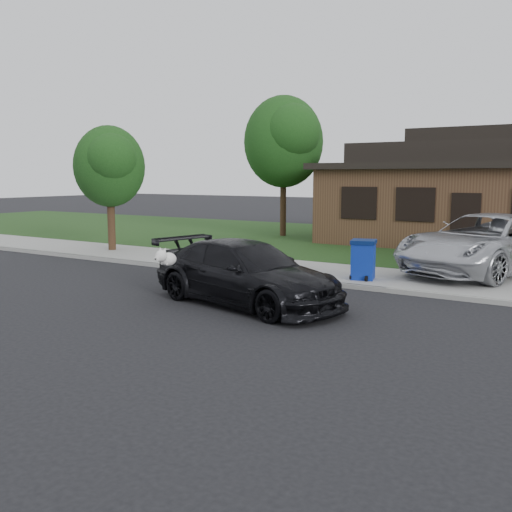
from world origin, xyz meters
The scene contains 10 objects.
ground centered at (0.00, 0.00, 0.00)m, with size 120.00×120.00×0.00m, color black.
sidewalk centered at (0.00, 5.00, 0.06)m, with size 60.00×3.00×0.12m, color gray.
curb centered at (0.00, 3.50, 0.06)m, with size 60.00×0.12×0.12m, color gray.
lawn centered at (0.00, 13.00, 0.07)m, with size 60.00×13.00×0.13m, color #193814.
sedan centered at (1.49, 0.57, 0.71)m, with size 5.22×3.04×1.42m.
minivan centered at (5.45, 7.00, 0.98)m, with size 2.78×6.03×1.68m, color #B7B9BF.
recycling_bin centered at (2.80, 4.33, 0.66)m, with size 0.77×0.77×1.06m.
house centered at (4.00, 15.00, 2.13)m, with size 12.60×8.60×4.65m.
tree_0 centered at (-4.34, 12.88, 4.48)m, with size 3.78×3.60×6.34m.
tree_2 centered at (-7.38, 5.11, 3.27)m, with size 2.73×2.60×4.59m.
Camera 1 is at (8.33, -10.00, 2.87)m, focal length 40.00 mm.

